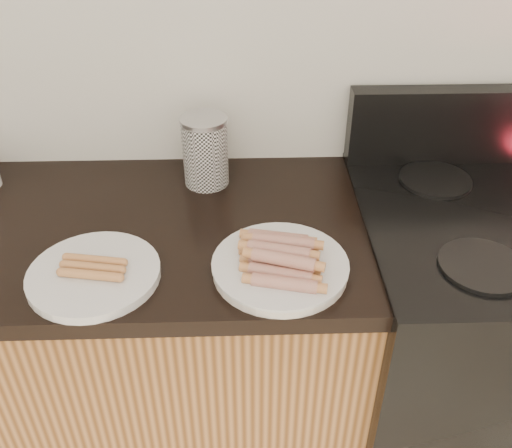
{
  "coord_description": "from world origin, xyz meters",
  "views": [
    {
      "loc": [
        0.12,
        0.62,
        1.66
      ],
      "look_at": [
        0.15,
        1.62,
        0.95
      ],
      "focal_mm": 40.0,
      "sensor_mm": 36.0,
      "label": 1
    }
  ],
  "objects_px": {
    "stove": "(483,353)",
    "main_plate": "(280,268)",
    "canister": "(205,151)",
    "side_plate": "(94,274)"
  },
  "relations": [
    {
      "from": "stove",
      "to": "main_plate",
      "type": "relative_size",
      "value": 3.29
    },
    {
      "from": "main_plate",
      "to": "canister",
      "type": "distance_m",
      "value": 0.4
    },
    {
      "from": "stove",
      "to": "main_plate",
      "type": "xyz_separation_m",
      "value": [
        -0.58,
        -0.16,
        0.45
      ]
    },
    {
      "from": "stove",
      "to": "side_plate",
      "type": "distance_m",
      "value": 1.08
    },
    {
      "from": "stove",
      "to": "main_plate",
      "type": "bearing_deg",
      "value": -165.04
    },
    {
      "from": "stove",
      "to": "side_plate",
      "type": "bearing_deg",
      "value": -170.27
    },
    {
      "from": "stove",
      "to": "canister",
      "type": "distance_m",
      "value": 0.94
    },
    {
      "from": "main_plate",
      "to": "side_plate",
      "type": "relative_size",
      "value": 1.04
    },
    {
      "from": "side_plate",
      "to": "stove",
      "type": "bearing_deg",
      "value": 9.73
    },
    {
      "from": "stove",
      "to": "main_plate",
      "type": "distance_m",
      "value": 0.76
    }
  ]
}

